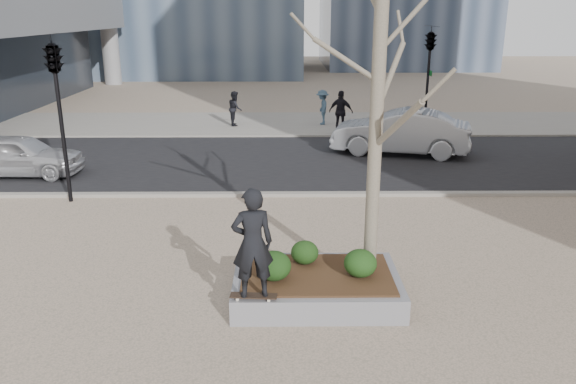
{
  "coord_description": "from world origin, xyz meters",
  "views": [
    {
      "loc": [
        0.39,
        -9.22,
        4.99
      ],
      "look_at": [
        0.5,
        2.0,
        1.4
      ],
      "focal_mm": 35.0,
      "sensor_mm": 36.0,
      "label": 1
    }
  ],
  "objects_px": {
    "skateboarder": "(252,243)",
    "planter": "(316,286)",
    "police_car": "(19,155)",
    "skateboard": "(254,297)"
  },
  "relations": [
    {
      "from": "skateboarder",
      "to": "planter",
      "type": "bearing_deg",
      "value": -151.48
    },
    {
      "from": "police_car",
      "to": "planter",
      "type": "bearing_deg",
      "value": -130.38
    },
    {
      "from": "skateboard",
      "to": "skateboarder",
      "type": "bearing_deg",
      "value": 94.57
    },
    {
      "from": "skateboard",
      "to": "police_car",
      "type": "distance_m",
      "value": 12.01
    },
    {
      "from": "planter",
      "to": "skateboarder",
      "type": "xyz_separation_m",
      "value": [
        -1.1,
        -0.88,
        1.23
      ]
    },
    {
      "from": "planter",
      "to": "skateboarder",
      "type": "bearing_deg",
      "value": -141.34
    },
    {
      "from": "planter",
      "to": "skateboard",
      "type": "xyz_separation_m",
      "value": [
        -1.1,
        -0.88,
        0.26
      ]
    },
    {
      "from": "skateboarder",
      "to": "police_car",
      "type": "xyz_separation_m",
      "value": [
        -7.89,
        9.05,
        -0.77
      ]
    },
    {
      "from": "planter",
      "to": "skateboard",
      "type": "distance_m",
      "value": 1.43
    },
    {
      "from": "skateboarder",
      "to": "police_car",
      "type": "relative_size",
      "value": 0.48
    }
  ]
}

